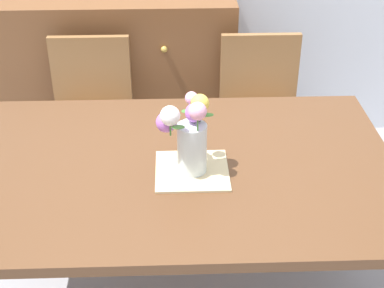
{
  "coord_description": "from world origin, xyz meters",
  "views": [
    {
      "loc": [
        -0.01,
        -1.8,
        1.95
      ],
      "look_at": [
        0.05,
        -0.05,
        0.88
      ],
      "focal_mm": 53.28,
      "sensor_mm": 36.0,
      "label": 1
    }
  ],
  "objects_px": {
    "chair_left": "(92,111)",
    "chair_right": "(260,109)",
    "flower_vase": "(189,133)",
    "dresser": "(116,79)",
    "dining_table": "(179,181)"
  },
  "relations": [
    {
      "from": "chair_left",
      "to": "chair_right",
      "type": "xyz_separation_m",
      "value": [
        0.9,
        0.0,
        0.0
      ]
    },
    {
      "from": "chair_left",
      "to": "flower_vase",
      "type": "xyz_separation_m",
      "value": [
        0.49,
        -0.94,
        0.41
      ]
    },
    {
      "from": "chair_right",
      "to": "dresser",
      "type": "distance_m",
      "value": 0.92
    },
    {
      "from": "chair_left",
      "to": "chair_right",
      "type": "distance_m",
      "value": 0.9
    },
    {
      "from": "chair_left",
      "to": "flower_vase",
      "type": "relative_size",
      "value": 3.01
    },
    {
      "from": "chair_left",
      "to": "chair_right",
      "type": "relative_size",
      "value": 1.0
    },
    {
      "from": "chair_right",
      "to": "flower_vase",
      "type": "height_order",
      "value": "flower_vase"
    },
    {
      "from": "chair_right",
      "to": "flower_vase",
      "type": "relative_size",
      "value": 3.01
    },
    {
      "from": "dresser",
      "to": "chair_left",
      "type": "bearing_deg",
      "value": -101.46
    },
    {
      "from": "flower_vase",
      "to": "dining_table",
      "type": "bearing_deg",
      "value": 123.82
    },
    {
      "from": "flower_vase",
      "to": "dresser",
      "type": "bearing_deg",
      "value": 106.01
    },
    {
      "from": "dining_table",
      "to": "chair_left",
      "type": "xyz_separation_m",
      "value": [
        -0.45,
        0.89,
        -0.16
      ]
    },
    {
      "from": "dresser",
      "to": "flower_vase",
      "type": "relative_size",
      "value": 4.7
    },
    {
      "from": "chair_left",
      "to": "dresser",
      "type": "height_order",
      "value": "dresser"
    },
    {
      "from": "dresser",
      "to": "flower_vase",
      "type": "distance_m",
      "value": 1.5
    }
  ]
}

